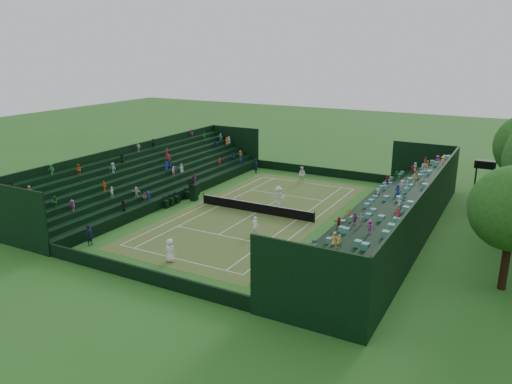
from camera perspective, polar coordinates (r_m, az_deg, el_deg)
The scene contains 18 objects.
ground at distance 46.08m, azimuth -0.00°, elevation -2.39°, with size 160.00×160.00×0.00m, color #2A641F.
court_surface at distance 46.08m, azimuth -0.00°, elevation -2.38°, with size 12.97×26.77×0.01m, color #2C6C24.
perimeter_wall_north at distance 59.83m, azimuth 7.30°, elevation 2.37°, with size 17.17×0.20×1.00m, color black.
perimeter_wall_south at distance 33.81m, azimuth -13.15°, elevation -9.12°, with size 17.17×0.20×1.00m, color black.
perimeter_wall_east at distance 42.74m, azimuth 10.06°, elevation -3.46°, with size 0.20×31.77×1.00m, color black.
perimeter_wall_west at distance 50.35m, azimuth -8.51°, elevation -0.34°, with size 0.20×31.77×1.00m, color black.
north_grandstand at distance 41.38m, azimuth 15.61°, elevation -2.96°, with size 6.60×32.00×4.90m.
south_grandstand at distance 52.62m, azimuth -12.21°, elevation 1.38°, with size 6.60×32.00×4.90m.
tennis_net at distance 45.92m, azimuth -0.00°, elevation -1.77°, with size 11.67×0.10×1.06m.
scoreboard_tower at distance 55.66m, azimuth 24.71°, elevation 2.74°, with size 2.00×1.00×3.70m.
umpire_chair at distance 49.85m, azimuth -7.13°, elevation 0.22°, with size 0.79×0.79×2.48m.
courtside_chairs at distance 49.97m, azimuth -8.48°, elevation -0.57°, with size 0.50×5.48×1.09m.
player_near_west at distance 36.11m, azimuth -9.78°, elevation -6.60°, with size 0.84×0.55×1.73m, color white.
player_near_east at distance 40.44m, azimuth -0.07°, elevation -3.89°, with size 0.59×0.39×1.61m, color white.
player_far_west at distance 56.36m, azimuth 5.29°, elevation 2.00°, with size 0.88×0.69×1.82m, color white.
player_far_east at distance 47.87m, azimuth 2.58°, elevation -0.47°, with size 1.24×0.72×1.92m, color silver.
line_judge_north at distance 60.33m, azimuth 0.02°, elevation 3.00°, with size 0.65×0.42×1.77m, color black.
line_judge_south at distance 40.53m, azimuth -18.48°, elevation -4.69°, with size 0.61×0.40×1.66m, color black.
Camera 1 is at (20.87, -38.34, 14.77)m, focal length 35.00 mm.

